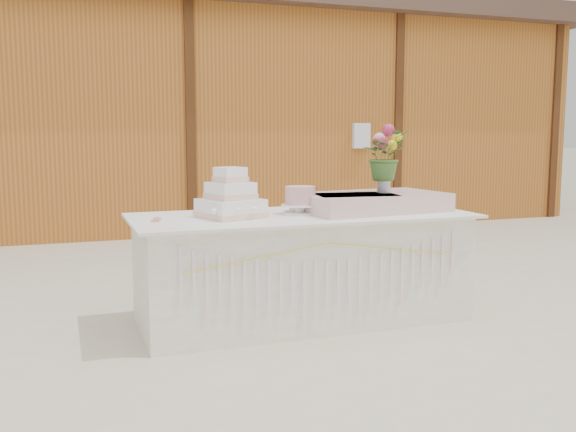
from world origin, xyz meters
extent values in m
plane|color=beige|center=(0.00, 0.00, 0.00)|extent=(80.00, 80.00, 0.00)
cube|color=#AA6123|center=(0.00, 6.00, 1.50)|extent=(12.00, 4.00, 3.00)
cube|color=#473227|center=(0.00, 6.00, 3.15)|extent=(12.60, 4.60, 0.30)
cube|color=white|center=(0.00, 0.00, 0.38)|extent=(2.28, 0.88, 0.75)
cube|color=white|center=(0.00, 0.00, 0.76)|extent=(2.40, 1.00, 0.02)
cube|color=white|center=(-0.52, 0.01, 0.83)|extent=(0.46, 0.46, 0.13)
cube|color=#FFBBA1|center=(-0.52, 0.01, 0.80)|extent=(0.48, 0.48, 0.03)
cube|color=white|center=(-0.52, 0.01, 0.95)|extent=(0.33, 0.33, 0.11)
cube|color=#FFBBA1|center=(-0.52, 0.01, 0.92)|extent=(0.35, 0.35, 0.03)
cube|color=white|center=(-0.52, 0.01, 1.06)|extent=(0.22, 0.22, 0.10)
cube|color=#FFBBA1|center=(-0.52, 0.01, 1.03)|extent=(0.23, 0.23, 0.03)
cylinder|color=white|center=(-0.01, 0.01, 0.78)|extent=(0.23, 0.23, 0.01)
cylinder|color=white|center=(-0.01, 0.01, 0.81)|extent=(0.07, 0.07, 0.04)
cylinder|color=white|center=(-0.01, 0.01, 0.83)|extent=(0.27, 0.27, 0.01)
cylinder|color=#CA919B|center=(-0.01, 0.01, 0.90)|extent=(0.21, 0.21, 0.13)
cube|color=beige|center=(0.55, 0.00, 0.84)|extent=(1.11, 0.73, 0.13)
cylinder|color=silver|center=(0.64, 0.00, 0.97)|extent=(0.10, 0.10, 0.14)
imported|color=#416B2A|center=(0.64, 0.00, 1.23)|extent=(0.41, 0.39, 0.37)
camera|label=1|loc=(-1.61, -4.20, 1.34)|focal=40.00mm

